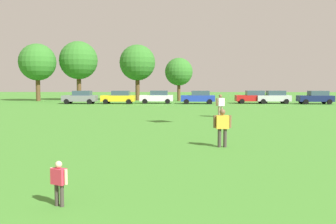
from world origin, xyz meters
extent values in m
plane|color=#42842D|center=(0.00, 30.00, 0.00)|extent=(160.00, 160.00, 0.00)
cylinder|color=#3F3833|center=(0.68, 4.99, 0.24)|extent=(0.09, 0.09, 0.48)
cylinder|color=#3F3833|center=(0.81, 4.92, 0.24)|extent=(0.09, 0.09, 0.48)
cube|color=#D8334C|center=(0.75, 4.95, 0.65)|extent=(0.37, 0.30, 0.34)
cylinder|color=beige|center=(0.57, 5.04, 0.66)|extent=(0.07, 0.07, 0.32)
cylinder|color=beige|center=(0.92, 4.87, 0.66)|extent=(0.07, 0.07, 0.32)
sphere|color=beige|center=(0.75, 4.95, 0.91)|extent=(0.15, 0.15, 0.15)
cylinder|color=#3F3833|center=(5.01, 12.51, 0.38)|extent=(0.14, 0.14, 0.77)
cylinder|color=#3F3833|center=(5.24, 12.52, 0.38)|extent=(0.14, 0.14, 0.77)
cube|color=yellow|center=(5.13, 12.52, 1.04)|extent=(0.53, 0.31, 0.55)
cylinder|color=brown|center=(4.81, 12.50, 1.06)|extent=(0.11, 0.11, 0.51)
cylinder|color=brown|center=(5.44, 12.53, 1.06)|extent=(0.11, 0.11, 0.51)
sphere|color=brown|center=(5.13, 12.52, 1.45)|extent=(0.24, 0.24, 0.24)
cylinder|color=#8C7259|center=(6.53, 26.29, 0.43)|extent=(0.16, 0.16, 0.86)
cylinder|color=#8C7259|center=(6.75, 26.43, 0.43)|extent=(0.16, 0.16, 0.86)
cube|color=white|center=(6.64, 26.36, 1.17)|extent=(0.66, 0.59, 0.61)
cylinder|color=brown|center=(6.34, 26.16, 1.19)|extent=(0.13, 0.13, 0.58)
cylinder|color=brown|center=(6.94, 26.56, 1.19)|extent=(0.13, 0.13, 0.58)
sphere|color=brown|center=(6.64, 26.36, 1.63)|extent=(0.27, 0.27, 0.27)
cube|color=slate|center=(-9.22, 45.07, 0.70)|extent=(4.30, 1.80, 0.76)
cube|color=#334756|center=(-8.88, 45.07, 1.38)|extent=(2.24, 1.58, 0.60)
cylinder|color=black|center=(-10.68, 44.17, 0.32)|extent=(0.64, 0.22, 0.64)
cylinder|color=black|center=(-10.68, 45.97, 0.32)|extent=(0.64, 0.22, 0.64)
cylinder|color=black|center=(-7.76, 44.17, 0.32)|extent=(0.64, 0.22, 0.64)
cylinder|color=black|center=(-7.76, 45.97, 0.32)|extent=(0.64, 0.22, 0.64)
cube|color=yellow|center=(-4.29, 45.23, 0.70)|extent=(4.30, 1.80, 0.76)
cube|color=#334756|center=(-3.95, 45.23, 1.38)|extent=(2.24, 1.58, 0.60)
cylinder|color=black|center=(-5.75, 44.33, 0.32)|extent=(0.64, 0.22, 0.64)
cylinder|color=black|center=(-5.75, 46.13, 0.32)|extent=(0.64, 0.22, 0.64)
cylinder|color=black|center=(-2.83, 44.33, 0.32)|extent=(0.64, 0.22, 0.64)
cylinder|color=black|center=(-2.83, 46.13, 0.32)|extent=(0.64, 0.22, 0.64)
cube|color=white|center=(0.59, 46.11, 0.70)|extent=(4.30, 1.80, 0.76)
cube|color=#334756|center=(0.94, 46.11, 1.38)|extent=(2.24, 1.58, 0.60)
cylinder|color=black|center=(-0.87, 45.21, 0.32)|extent=(0.64, 0.22, 0.64)
cylinder|color=black|center=(-0.87, 47.01, 0.32)|extent=(0.64, 0.22, 0.64)
cylinder|color=black|center=(2.06, 45.21, 0.32)|extent=(0.64, 0.22, 0.64)
cylinder|color=black|center=(2.06, 47.01, 0.32)|extent=(0.64, 0.22, 0.64)
cube|color=#1E38AD|center=(5.92, 45.36, 0.70)|extent=(4.30, 1.80, 0.76)
cube|color=#334756|center=(6.27, 45.36, 1.38)|extent=(2.24, 1.58, 0.60)
cylinder|color=black|center=(4.46, 44.46, 0.32)|extent=(0.64, 0.22, 0.64)
cylinder|color=black|center=(4.46, 46.26, 0.32)|extent=(0.64, 0.22, 0.64)
cylinder|color=black|center=(7.38, 44.46, 0.32)|extent=(0.64, 0.22, 0.64)
cylinder|color=black|center=(7.38, 46.26, 0.32)|extent=(0.64, 0.22, 0.64)
cube|color=red|center=(13.07, 46.35, 0.70)|extent=(4.30, 1.80, 0.76)
cube|color=#334756|center=(13.41, 46.35, 1.38)|extent=(2.24, 1.58, 0.60)
cylinder|color=black|center=(11.61, 45.45, 0.32)|extent=(0.64, 0.22, 0.64)
cylinder|color=black|center=(11.61, 47.25, 0.32)|extent=(0.64, 0.22, 0.64)
cylinder|color=black|center=(14.53, 45.45, 0.32)|extent=(0.64, 0.22, 0.64)
cylinder|color=black|center=(14.53, 47.25, 0.32)|extent=(0.64, 0.22, 0.64)
cube|color=silver|center=(15.73, 46.12, 0.70)|extent=(4.30, 1.80, 0.76)
cube|color=#334756|center=(16.07, 46.12, 1.38)|extent=(2.24, 1.58, 0.60)
cylinder|color=black|center=(14.27, 45.22, 0.32)|extent=(0.64, 0.22, 0.64)
cylinder|color=black|center=(14.27, 47.02, 0.32)|extent=(0.64, 0.22, 0.64)
cylinder|color=black|center=(17.19, 45.22, 0.32)|extent=(0.64, 0.22, 0.64)
cylinder|color=black|center=(17.19, 47.02, 0.32)|extent=(0.64, 0.22, 0.64)
cube|color=#141E4C|center=(20.79, 45.16, 0.70)|extent=(4.30, 1.80, 0.76)
cube|color=#334756|center=(21.13, 45.16, 1.38)|extent=(2.24, 1.58, 0.60)
cylinder|color=black|center=(19.33, 44.26, 0.32)|extent=(0.64, 0.22, 0.64)
cylinder|color=black|center=(19.33, 46.06, 0.32)|extent=(0.64, 0.22, 0.64)
cylinder|color=black|center=(22.25, 44.26, 0.32)|extent=(0.64, 0.22, 0.64)
cylinder|color=black|center=(22.25, 46.06, 0.32)|extent=(0.64, 0.22, 0.64)
cylinder|color=brown|center=(-17.30, 52.35, 1.72)|extent=(0.63, 0.63, 3.44)
sphere|color=#337528|center=(-17.30, 52.35, 5.74)|extent=(5.42, 5.42, 5.42)
cylinder|color=brown|center=(-11.76, 54.52, 1.83)|extent=(0.68, 0.68, 3.67)
sphere|color=#337528|center=(-11.76, 54.52, 6.13)|extent=(5.79, 5.79, 5.79)
cylinder|color=brown|center=(-2.79, 54.79, 1.73)|extent=(0.64, 0.64, 3.46)
sphere|color=#337528|center=(-2.79, 54.79, 5.79)|extent=(5.47, 5.47, 5.47)
cylinder|color=brown|center=(3.54, 52.95, 1.30)|extent=(0.48, 0.48, 2.59)
sphere|color=#337528|center=(3.54, 52.95, 4.34)|extent=(4.10, 4.10, 4.10)
camera|label=1|loc=(3.26, -2.86, 2.63)|focal=40.21mm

